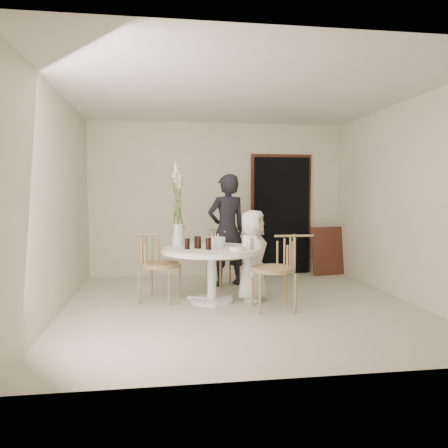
{
  "coord_description": "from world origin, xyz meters",
  "views": [
    {
      "loc": [
        -1.02,
        -5.48,
        1.45
      ],
      "look_at": [
        -0.18,
        0.3,
        1.04
      ],
      "focal_mm": 35.0,
      "sensor_mm": 36.0,
      "label": 1
    }
  ],
  "objects": [
    {
      "name": "cola_tumbler_c",
      "position": [
        -0.68,
        0.17,
        0.8
      ],
      "size": [
        0.08,
        0.08,
        0.14
      ],
      "primitive_type": "cylinder",
      "rotation": [
        0.0,
        0.0,
        0.3
      ],
      "color": "black",
      "rests_on": "table"
    },
    {
      "name": "plate_stack",
      "position": [
        -0.06,
        -0.05,
        0.75
      ],
      "size": [
        0.21,
        0.21,
        0.05
      ],
      "primitive_type": "cylinder",
      "rotation": [
        0.0,
        0.0,
        0.06
      ],
      "color": "white",
      "rests_on": "table"
    },
    {
      "name": "flower_vase",
      "position": [
        -0.79,
        0.59,
        1.26
      ],
      "size": [
        0.16,
        0.16,
        1.19
      ],
      "rotation": [
        0.0,
        0.0,
        0.3
      ],
      "color": "silver",
      "rests_on": "table"
    },
    {
      "name": "cola_tumbler_b",
      "position": [
        -0.41,
        0.08,
        0.81
      ],
      "size": [
        0.08,
        0.08,
        0.16
      ],
      "primitive_type": "cylinder",
      "rotation": [
        0.0,
        0.0,
        0.14
      ],
      "color": "black",
      "rests_on": "table"
    },
    {
      "name": "cola_tumbler_a",
      "position": [
        -0.53,
        0.22,
        0.81
      ],
      "size": [
        0.08,
        0.08,
        0.15
      ],
      "primitive_type": "cylinder",
      "rotation": [
        0.0,
        0.0,
        -0.12
      ],
      "color": "black",
      "rests_on": "table"
    },
    {
      "name": "chair_left",
      "position": [
        -1.16,
        0.45,
        0.59
      ],
      "size": [
        0.66,
        0.64,
        0.92
      ],
      "rotation": [
        0.0,
        0.0,
        1.19
      ],
      "color": "#9E8756",
      "rests_on": "ground"
    },
    {
      "name": "room_shell",
      "position": [
        0.0,
        0.0,
        1.62
      ],
      "size": [
        4.5,
        4.5,
        4.5
      ],
      "color": "silver",
      "rests_on": "ground"
    },
    {
      "name": "chair_far",
      "position": [
        -0.08,
        1.25,
        0.57
      ],
      "size": [
        0.61,
        0.63,
        0.89
      ],
      "rotation": [
        0.0,
        0.0,
        0.38
      ],
      "color": "#9E8756",
      "rests_on": "ground"
    },
    {
      "name": "girl",
      "position": [
        0.01,
        1.28,
        0.88
      ],
      "size": [
        0.74,
        0.59,
        1.76
      ],
      "primitive_type": "imported",
      "rotation": [
        0.0,
        0.0,
        3.44
      ],
      "color": "black",
      "rests_on": "ground"
    },
    {
      "name": "cola_tumbler_d",
      "position": [
        -0.54,
        0.28,
        0.81
      ],
      "size": [
        0.09,
        0.09,
        0.16
      ],
      "primitive_type": "cylinder",
      "rotation": [
        0.0,
        0.0,
        0.19
      ],
      "color": "black",
      "rests_on": "table"
    },
    {
      "name": "birthday_cake",
      "position": [
        -0.28,
        0.37,
        0.79
      ],
      "size": [
        0.27,
        0.27,
        0.18
      ],
      "rotation": [
        0.0,
        0.0,
        -0.34
      ],
      "color": "white",
      "rests_on": "table"
    },
    {
      "name": "ground",
      "position": [
        0.0,
        0.0,
        0.0
      ],
      "size": [
        4.5,
        4.5,
        0.0
      ],
      "primitive_type": "plane",
      "color": "beige",
      "rests_on": "ground"
    },
    {
      "name": "door_trim",
      "position": [
        1.15,
        2.23,
        1.11
      ],
      "size": [
        1.12,
        0.03,
        2.22
      ],
      "primitive_type": "cube",
      "color": "brown",
      "rests_on": "ground"
    },
    {
      "name": "chair_right",
      "position": [
        0.5,
        -0.24,
        0.61
      ],
      "size": [
        0.58,
        0.54,
        0.95
      ],
      "rotation": [
        0.0,
        0.0,
        -1.58
      ],
      "color": "#9E8756",
      "rests_on": "ground"
    },
    {
      "name": "table",
      "position": [
        -0.35,
        0.25,
        0.62
      ],
      "size": [
        1.33,
        1.33,
        0.73
      ],
      "color": "white",
      "rests_on": "ground"
    },
    {
      "name": "picture_frame",
      "position": [
        1.95,
        1.95,
        0.43
      ],
      "size": [
        0.67,
        0.31,
        0.85
      ],
      "primitive_type": "cube",
      "rotation": [
        -0.17,
        0.0,
        0.19
      ],
      "color": "brown",
      "rests_on": "ground"
    },
    {
      "name": "doorway",
      "position": [
        1.15,
        2.19,
        1.05
      ],
      "size": [
        1.0,
        0.1,
        2.1
      ],
      "primitive_type": "cube",
      "color": "black",
      "rests_on": "ground"
    },
    {
      "name": "boy",
      "position": [
        0.2,
        0.25,
        0.62
      ],
      "size": [
        0.62,
        0.71,
        1.23
      ],
      "primitive_type": "imported",
      "rotation": [
        0.0,
        0.0,
        1.1
      ],
      "color": "white",
      "rests_on": "ground"
    }
  ]
}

